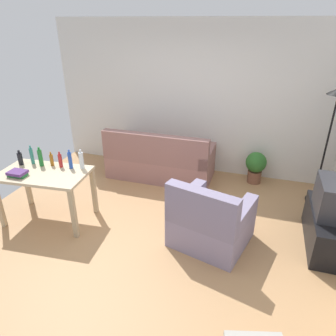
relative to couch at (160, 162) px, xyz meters
The scene contains 17 objects.
ground_plane 1.67m from the couch, 75.81° to the right, with size 5.20×4.40×0.02m, color tan.
wall_rear 1.27m from the couch, 56.77° to the left, with size 5.20×0.10×2.70m, color silver.
couch is the anchor object (origin of this frame).
tv_stand 2.90m from the couch, 24.01° to the right, with size 0.44×1.10×0.48m.
tv 2.93m from the couch, 23.98° to the right, with size 0.41×0.60×0.44m.
torchiere_lamp 2.87m from the couch, ahead, with size 0.32×0.32×1.81m.
desk 2.09m from the couch, 121.76° to the right, with size 1.26×0.80×0.76m.
potted_plant 1.71m from the couch, 10.52° to the left, with size 0.36×0.36×0.57m.
armchair 2.01m from the couch, 52.64° to the right, with size 1.08×1.04×0.92m.
bottle_dark 2.32m from the couch, 133.48° to the right, with size 0.07×0.07×0.22m.
bottle_tall 2.17m from the couch, 132.27° to the right, with size 0.05×0.05×0.28m.
bottle_green 2.09m from the couch, 128.18° to the right, with size 0.06×0.06×0.28m.
bottle_amber 1.95m from the couch, 125.98° to the right, with size 0.05×0.05×0.21m.
bottle_red 1.88m from the couch, 121.90° to the right, with size 0.05×0.05×0.23m.
bottle_blue 1.81m from the couch, 117.62° to the right, with size 0.05×0.05×0.28m.
bottle_clear 1.71m from the couch, 113.52° to the right, with size 0.06×0.06×0.28m.
book_stack 2.41m from the couch, 124.30° to the right, with size 0.25×0.18×0.07m.
Camera 1 is at (1.28, -3.25, 2.64)m, focal length 32.95 mm.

